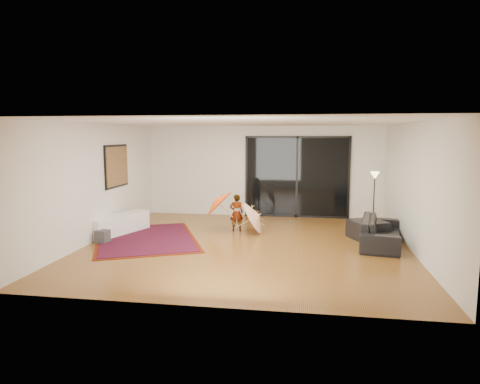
% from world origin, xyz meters
% --- Properties ---
extents(floor, '(7.00, 7.00, 0.00)m').
position_xyz_m(floor, '(0.00, 0.00, 0.00)').
color(floor, brown).
rests_on(floor, ground).
extents(ceiling, '(7.00, 7.00, 0.00)m').
position_xyz_m(ceiling, '(0.00, 0.00, 2.70)').
color(ceiling, white).
rests_on(ceiling, wall_back).
extents(wall_back, '(7.00, 0.00, 7.00)m').
position_xyz_m(wall_back, '(0.00, 3.50, 1.35)').
color(wall_back, silver).
rests_on(wall_back, floor).
extents(wall_front, '(7.00, 0.00, 7.00)m').
position_xyz_m(wall_front, '(0.00, -3.50, 1.35)').
color(wall_front, silver).
rests_on(wall_front, floor).
extents(wall_left, '(0.00, 7.00, 7.00)m').
position_xyz_m(wall_left, '(-3.50, 0.00, 1.35)').
color(wall_left, silver).
rests_on(wall_left, floor).
extents(wall_right, '(0.00, 7.00, 7.00)m').
position_xyz_m(wall_right, '(3.50, 0.00, 1.35)').
color(wall_right, silver).
rests_on(wall_right, floor).
extents(sliding_door, '(3.06, 0.07, 2.40)m').
position_xyz_m(sliding_door, '(1.00, 3.47, 1.20)').
color(sliding_door, black).
rests_on(sliding_door, wall_back).
extents(painting, '(0.04, 1.28, 1.08)m').
position_xyz_m(painting, '(-3.46, 1.00, 1.65)').
color(painting, black).
rests_on(painting, wall_left).
extents(media_console, '(0.99, 1.79, 0.48)m').
position_xyz_m(media_console, '(-3.25, 0.55, 0.24)').
color(media_console, white).
rests_on(media_console, floor).
extents(speaker, '(0.29, 0.29, 0.30)m').
position_xyz_m(speaker, '(-3.25, -0.33, 0.15)').
color(speaker, '#424244').
rests_on(speaker, floor).
extents(persian_rug, '(3.31, 3.76, 0.02)m').
position_xyz_m(persian_rug, '(-2.42, 0.18, 0.01)').
color(persian_rug, '#581907').
rests_on(persian_rug, floor).
extents(sofa, '(1.15, 2.18, 0.61)m').
position_xyz_m(sofa, '(2.95, 0.51, 0.30)').
color(sofa, black).
rests_on(sofa, floor).
extents(ottoman, '(0.99, 0.99, 0.43)m').
position_xyz_m(ottoman, '(2.74, 1.04, 0.22)').
color(ottoman, black).
rests_on(ottoman, floor).
extents(floor_lamp, '(0.25, 0.25, 1.45)m').
position_xyz_m(floor_lamp, '(3.10, 2.68, 1.14)').
color(floor_lamp, black).
rests_on(floor_lamp, floor).
extents(child, '(0.39, 0.30, 0.95)m').
position_xyz_m(child, '(-0.45, 1.35, 0.47)').
color(child, '#999999').
rests_on(child, floor).
extents(parasol_orange, '(0.74, 0.87, 0.89)m').
position_xyz_m(parasol_orange, '(-1.00, 1.30, 0.73)').
color(parasol_orange, '#FF4C0D').
rests_on(parasol_orange, child).
extents(parasol_white, '(0.61, 0.87, 0.94)m').
position_xyz_m(parasol_white, '(0.15, 1.20, 0.50)').
color(parasol_white, white).
rests_on(parasol_white, floor).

